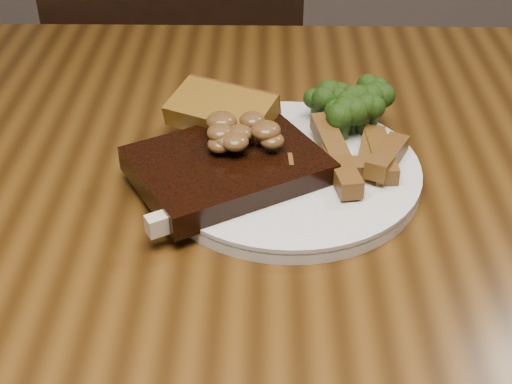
# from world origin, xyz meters

# --- Properties ---
(dining_table) EXTENTS (1.60, 0.90, 0.75)m
(dining_table) POSITION_xyz_m (0.00, 0.00, 0.66)
(dining_table) COLOR #482C0E
(dining_table) RESTS_ON ground
(chair_far) EXTENTS (0.51, 0.51, 0.87)m
(chair_far) POSITION_xyz_m (-0.15, 0.67, 0.47)
(chair_far) COLOR black
(chair_far) RESTS_ON ground
(plate) EXTENTS (0.28, 0.28, 0.01)m
(plate) POSITION_xyz_m (0.04, 0.07, 0.76)
(plate) COLOR silver
(plate) RESTS_ON dining_table
(steak) EXTENTS (0.21, 0.19, 0.02)m
(steak) POSITION_xyz_m (-0.01, 0.05, 0.77)
(steak) COLOR black
(steak) RESTS_ON plate
(steak_bone) EXTENTS (0.13, 0.08, 0.02)m
(steak_bone) POSITION_xyz_m (-0.01, -0.00, 0.77)
(steak_bone) COLOR beige
(steak_bone) RESTS_ON plate
(mushroom_pile) EXTENTS (0.08, 0.08, 0.03)m
(mushroom_pile) POSITION_xyz_m (-0.01, 0.06, 0.80)
(mushroom_pile) COLOR brown
(mushroom_pile) RESTS_ON steak
(garlic_bread) EXTENTS (0.12, 0.09, 0.02)m
(garlic_bread) POSITION_xyz_m (-0.02, 0.13, 0.77)
(garlic_bread) COLOR brown
(garlic_bread) RESTS_ON plate
(potato_wedges) EXTENTS (0.10, 0.10, 0.02)m
(potato_wedges) POSITION_xyz_m (0.11, 0.07, 0.77)
(potato_wedges) COLOR brown
(potato_wedges) RESTS_ON plate
(broccoli_cluster) EXTENTS (0.08, 0.08, 0.04)m
(broccoli_cluster) POSITION_xyz_m (0.10, 0.14, 0.78)
(broccoli_cluster) COLOR #1E3E0E
(broccoli_cluster) RESTS_ON plate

